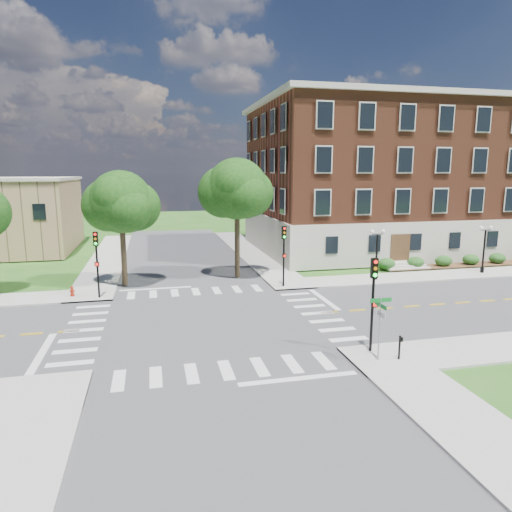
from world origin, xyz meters
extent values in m
plane|color=#254D15|center=(0.00, 0.00, 0.00)|extent=(160.00, 160.00, 0.00)
cube|color=#3D3D3F|center=(0.00, 0.00, 0.01)|extent=(90.00, 12.00, 0.01)
cube|color=#3D3D3F|center=(0.00, 0.00, 0.01)|extent=(12.00, 90.00, 0.01)
cube|color=#9E9B93|center=(23.00, 7.75, 0.06)|extent=(34.00, 3.50, 0.12)
cube|color=#9E9B93|center=(7.75, 23.00, 0.06)|extent=(3.50, 34.00, 0.12)
cube|color=#9E9B93|center=(-7.75, 23.00, 0.06)|extent=(3.50, 34.00, 0.12)
cube|color=silver|center=(8.80, 3.00, 0.00)|extent=(0.40, 5.50, 0.00)
cube|color=beige|center=(24.00, 22.00, 2.22)|extent=(30.00, 20.00, 4.20)
cube|color=brown|center=(24.00, 22.00, 10.22)|extent=(29.55, 19.70, 11.80)
cube|color=beige|center=(24.00, 22.00, 16.37)|extent=(30.60, 20.60, 0.50)
cube|color=#472D19|center=(20.00, 11.96, 1.82)|extent=(2.00, 0.10, 2.80)
cylinder|color=black|center=(-5.36, 10.20, 2.22)|extent=(0.44, 0.44, 4.20)
sphere|color=#0F390F|center=(-5.36, 10.20, 6.76)|extent=(4.87, 4.87, 4.87)
cylinder|color=black|center=(3.96, 11.00, 2.61)|extent=(0.44, 0.44, 4.98)
sphere|color=#0F390F|center=(3.96, 11.00, 7.66)|extent=(5.13, 5.13, 5.13)
cylinder|color=black|center=(7.48, -6.80, 2.02)|extent=(0.14, 0.14, 3.80)
cube|color=black|center=(7.48, -6.80, 4.42)|extent=(0.33, 0.24, 1.00)
cylinder|color=red|center=(7.48, -6.93, 4.75)|extent=(0.18, 0.06, 0.18)
cylinder|color=orange|center=(7.48, -6.93, 4.42)|extent=(0.18, 0.06, 0.18)
cylinder|color=#19E533|center=(7.48, -6.93, 4.09)|extent=(0.18, 0.06, 0.18)
cube|color=black|center=(7.48, -6.98, 2.62)|extent=(0.31, 0.14, 0.30)
cylinder|color=black|center=(6.90, 6.90, 2.02)|extent=(0.14, 0.14, 3.80)
cube|color=black|center=(6.90, 6.90, 4.42)|extent=(0.36, 0.29, 1.00)
cylinder|color=red|center=(6.90, 6.77, 4.75)|extent=(0.19, 0.09, 0.18)
cylinder|color=orange|center=(6.90, 6.77, 4.42)|extent=(0.19, 0.09, 0.18)
cylinder|color=#19E533|center=(6.90, 6.77, 4.09)|extent=(0.19, 0.09, 0.18)
cube|color=black|center=(6.90, 6.72, 2.62)|extent=(0.32, 0.18, 0.30)
cylinder|color=black|center=(-7.00, 6.73, 2.02)|extent=(0.14, 0.14, 3.80)
cube|color=black|center=(-7.00, 6.73, 4.42)|extent=(0.34, 0.25, 1.00)
cylinder|color=red|center=(-7.00, 6.60, 4.75)|extent=(0.18, 0.07, 0.18)
cylinder|color=orange|center=(-7.00, 6.60, 4.42)|extent=(0.18, 0.07, 0.18)
cylinder|color=#19E533|center=(-7.00, 6.60, 4.09)|extent=(0.18, 0.07, 0.18)
cube|color=black|center=(-7.00, 6.55, 2.62)|extent=(0.31, 0.15, 0.30)
cylinder|color=black|center=(15.17, 7.46, 0.37)|extent=(0.32, 0.32, 0.50)
cylinder|color=black|center=(15.17, 7.46, 2.02)|extent=(0.16, 0.16, 3.80)
cube|color=black|center=(15.17, 7.46, 3.97)|extent=(1.00, 0.06, 0.06)
sphere|color=white|center=(14.67, 7.46, 4.17)|extent=(0.36, 0.36, 0.36)
sphere|color=white|center=(15.67, 7.46, 4.17)|extent=(0.36, 0.36, 0.36)
cylinder|color=black|center=(25.75, 7.67, 0.37)|extent=(0.32, 0.32, 0.50)
cylinder|color=black|center=(25.75, 7.67, 2.02)|extent=(0.16, 0.16, 3.80)
cube|color=black|center=(25.75, 7.67, 3.97)|extent=(1.00, 0.06, 0.06)
sphere|color=white|center=(25.25, 7.67, 4.17)|extent=(0.36, 0.36, 0.36)
sphere|color=white|center=(26.25, 7.67, 4.17)|extent=(0.36, 0.36, 0.36)
cylinder|color=gray|center=(7.29, -7.96, 1.67)|extent=(0.07, 0.07, 3.10)
cube|color=#0E7024|center=(7.29, -7.96, 3.12)|extent=(1.10, 0.03, 0.20)
cube|color=#0E7024|center=(7.29, -7.96, 2.87)|extent=(0.03, 1.10, 0.20)
cube|color=silver|center=(7.34, -7.96, 2.42)|extent=(0.03, 0.75, 0.25)
cylinder|color=black|center=(8.34, -8.09, 0.72)|extent=(0.10, 0.10, 1.20)
cube|color=black|center=(8.34, -8.21, 1.17)|extent=(0.14, 0.08, 0.22)
cylinder|color=maroon|center=(-8.96, 7.58, 0.17)|extent=(0.32, 0.32, 0.10)
cylinder|color=maroon|center=(-8.96, 7.58, 0.42)|extent=(0.22, 0.22, 0.60)
sphere|color=maroon|center=(-8.96, 7.58, 0.75)|extent=(0.24, 0.24, 0.24)
cylinder|color=maroon|center=(-8.96, 7.58, 0.50)|extent=(0.35, 0.12, 0.12)
cylinder|color=maroon|center=(-8.96, 7.58, 0.50)|extent=(0.12, 0.35, 0.12)
camera|label=1|loc=(-3.10, -26.83, 9.09)|focal=32.00mm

